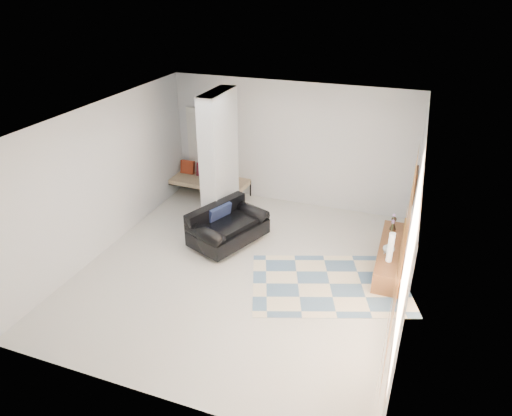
% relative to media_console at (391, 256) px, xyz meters
% --- Properties ---
extents(floor, '(6.00, 6.00, 0.00)m').
position_rel_media_console_xyz_m(floor, '(-2.52, -1.05, -0.20)').
color(floor, silver).
rests_on(floor, ground).
extents(ceiling, '(6.00, 6.00, 0.00)m').
position_rel_media_console_xyz_m(ceiling, '(-2.52, -1.05, 2.60)').
color(ceiling, white).
rests_on(ceiling, wall_back).
extents(wall_back, '(6.00, 0.00, 6.00)m').
position_rel_media_console_xyz_m(wall_back, '(-2.52, 1.95, 1.20)').
color(wall_back, silver).
rests_on(wall_back, ground).
extents(wall_front, '(6.00, 0.00, 6.00)m').
position_rel_media_console_xyz_m(wall_front, '(-2.52, -4.05, 1.20)').
color(wall_front, silver).
rests_on(wall_front, ground).
extents(wall_left, '(0.00, 6.00, 6.00)m').
position_rel_media_console_xyz_m(wall_left, '(-5.27, -1.05, 1.20)').
color(wall_left, silver).
rests_on(wall_left, ground).
extents(wall_right, '(0.00, 6.00, 6.00)m').
position_rel_media_console_xyz_m(wall_right, '(0.23, -1.05, 1.20)').
color(wall_right, silver).
rests_on(wall_right, ground).
extents(partition_column, '(0.35, 1.20, 2.80)m').
position_rel_media_console_xyz_m(partition_column, '(-3.62, 0.55, 1.20)').
color(partition_column, silver).
rests_on(partition_column, floor).
extents(hallway_door, '(0.85, 0.06, 2.04)m').
position_rel_media_console_xyz_m(hallway_door, '(-4.62, 1.91, 0.82)').
color(hallway_door, silver).
rests_on(hallway_door, floor).
extents(curtain, '(0.00, 2.55, 2.55)m').
position_rel_media_console_xyz_m(curtain, '(0.15, -2.20, 1.25)').
color(curtain, orange).
rests_on(curtain, wall_right).
extents(wall_art, '(0.04, 0.45, 0.55)m').
position_rel_media_console_xyz_m(wall_art, '(0.20, -0.00, 1.45)').
color(wall_art, '#3C1F10').
rests_on(wall_art, wall_right).
extents(media_console, '(0.45, 1.98, 0.80)m').
position_rel_media_console_xyz_m(media_console, '(0.00, 0.00, 0.00)').
color(media_console, brown).
rests_on(media_console, floor).
extents(loveseat, '(1.38, 1.73, 0.76)m').
position_rel_media_console_xyz_m(loveseat, '(-3.15, -0.27, 0.15)').
color(loveseat, silver).
rests_on(loveseat, floor).
extents(daybed, '(1.98, 0.92, 0.77)m').
position_rel_media_console_xyz_m(daybed, '(-4.44, 1.58, 0.21)').
color(daybed, black).
rests_on(daybed, floor).
extents(area_rug, '(3.09, 2.55, 0.01)m').
position_rel_media_console_xyz_m(area_rug, '(-0.92, -0.96, -0.20)').
color(area_rug, beige).
rests_on(area_rug, floor).
extents(cylinder_lamp, '(0.10, 0.10, 0.54)m').
position_rel_media_console_xyz_m(cylinder_lamp, '(-0.02, -0.50, 0.47)').
color(cylinder_lamp, silver).
rests_on(cylinder_lamp, media_console).
extents(bronze_figurine, '(0.15, 0.15, 0.27)m').
position_rel_media_console_xyz_m(bronze_figurine, '(-0.05, 0.65, 0.33)').
color(bronze_figurine, '#322216').
rests_on(bronze_figurine, media_console).
extents(vase, '(0.21, 0.21, 0.22)m').
position_rel_media_console_xyz_m(vase, '(-0.05, -0.24, 0.30)').
color(vase, white).
rests_on(vase, media_console).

